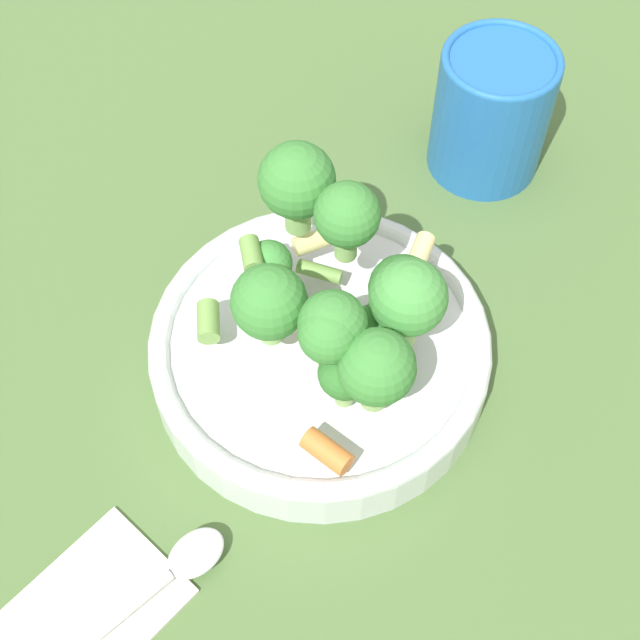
# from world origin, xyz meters

# --- Properties ---
(ground_plane) EXTENTS (3.00, 3.00, 0.00)m
(ground_plane) POSITION_xyz_m (0.00, 0.00, 0.00)
(ground_plane) COLOR #4C6B38
(bowl) EXTENTS (0.22, 0.22, 0.04)m
(bowl) POSITION_xyz_m (0.00, 0.00, 0.02)
(bowl) COLOR silver
(bowl) RESTS_ON ground_plane
(pasta_salad) EXTENTS (0.16, 0.18, 0.10)m
(pasta_salad) POSITION_xyz_m (0.01, -0.01, 0.09)
(pasta_salad) COLOR #8CB766
(pasta_salad) RESTS_ON bowl
(cup) EXTENTS (0.09, 0.09, 0.10)m
(cup) POSITION_xyz_m (0.19, 0.12, 0.05)
(cup) COLOR #2366B2
(cup) RESTS_ON ground_plane
(napkin) EXTENTS (0.14, 0.11, 0.01)m
(napkin) POSITION_xyz_m (-0.19, -0.10, 0.00)
(napkin) COLOR white
(napkin) RESTS_ON ground_plane
(spoon) EXTENTS (0.19, 0.08, 0.01)m
(spoon) POSITION_xyz_m (-0.16, -0.10, 0.01)
(spoon) COLOR silver
(spoon) RESTS_ON napkin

